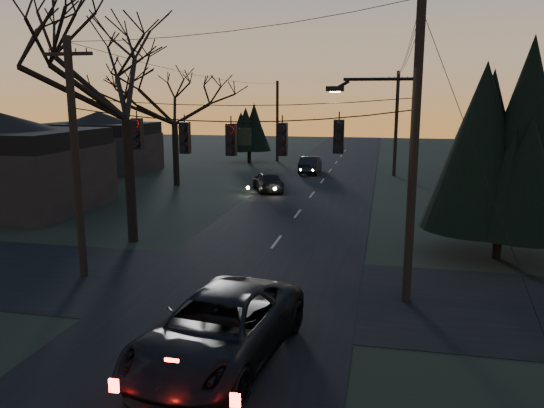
% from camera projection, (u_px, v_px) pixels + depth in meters
% --- Properties ---
extents(main_road, '(8.00, 120.00, 0.02)m').
position_uv_depth(main_road, '(292.00, 222.00, 27.85)').
color(main_road, black).
rests_on(main_road, ground).
extents(cross_road, '(60.00, 7.00, 0.02)m').
position_uv_depth(cross_road, '(242.00, 288.00, 18.26)').
color(cross_road, black).
rests_on(cross_road, ground).
extents(utility_pole_right, '(5.00, 0.30, 10.00)m').
position_uv_depth(utility_pole_right, '(406.00, 301.00, 17.15)').
color(utility_pole_right, black).
rests_on(utility_pole_right, ground).
extents(utility_pole_left, '(1.80, 0.30, 8.50)m').
position_uv_depth(utility_pole_left, '(84.00, 276.00, 19.48)').
color(utility_pole_left, black).
rests_on(utility_pole_left, ground).
extents(utility_pole_far_r, '(1.80, 0.30, 8.50)m').
position_uv_depth(utility_pole_far_r, '(394.00, 176.00, 43.99)').
color(utility_pole_far_r, black).
rests_on(utility_pole_far_r, ground).
extents(utility_pole_far_l, '(0.30, 0.30, 8.00)m').
position_uv_depth(utility_pole_far_l, '(277.00, 161.00, 53.99)').
color(utility_pole_far_l, black).
rests_on(utility_pole_far_l, ground).
extents(span_signal_assembly, '(11.50, 0.44, 1.66)m').
position_uv_depth(span_signal_assembly, '(233.00, 137.00, 17.28)').
color(span_signal_assembly, black).
rests_on(span_signal_assembly, ground).
extents(bare_tree_left, '(10.60, 10.60, 11.01)m').
position_uv_depth(bare_tree_left, '(124.00, 68.00, 22.61)').
color(bare_tree_left, black).
rests_on(bare_tree_left, ground).
extents(evergreen_right, '(4.84, 4.84, 7.73)m').
position_uv_depth(evergreen_right, '(505.00, 149.00, 20.80)').
color(evergreen_right, black).
rests_on(evergreen_right, ground).
extents(bare_tree_dist, '(7.85, 7.85, 9.01)m').
position_uv_depth(bare_tree_dist, '(174.00, 99.00, 38.11)').
color(bare_tree_dist, black).
rests_on(bare_tree_dist, ground).
extents(evergreen_dist, '(3.58, 3.58, 5.52)m').
position_uv_depth(evergreen_dist, '(249.00, 129.00, 52.00)').
color(evergreen_dist, black).
rests_on(evergreen_dist, ground).
extents(house_left_near, '(10.00, 8.00, 5.60)m').
position_uv_depth(house_left_near, '(4.00, 161.00, 30.74)').
color(house_left_near, black).
rests_on(house_left_near, ground).
extents(house_left_far, '(9.00, 7.00, 5.20)m').
position_uv_depth(house_left_far, '(100.00, 141.00, 46.73)').
color(house_left_far, black).
rests_on(house_left_far, ground).
extents(suv_near, '(3.65, 6.46, 1.70)m').
position_uv_depth(suv_near, '(219.00, 329.00, 13.06)').
color(suv_near, black).
rests_on(suv_near, ground).
extents(sedan_oncoming_a, '(3.16, 4.48, 1.42)m').
position_uv_depth(sedan_oncoming_a, '(268.00, 181.00, 36.79)').
color(sedan_oncoming_a, black).
rests_on(sedan_oncoming_a, ground).
extents(sedan_oncoming_b, '(1.58, 4.44, 1.46)m').
position_uv_depth(sedan_oncoming_b, '(310.00, 165.00, 45.33)').
color(sedan_oncoming_b, black).
rests_on(sedan_oncoming_b, ground).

